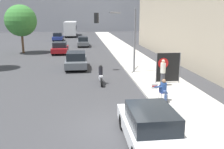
% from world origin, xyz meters
% --- Properties ---
extents(ground_plane, '(160.00, 160.00, 0.00)m').
position_xyz_m(ground_plane, '(0.00, 0.00, 0.00)').
color(ground_plane, '#38383A').
extents(sidewalk_curb, '(3.64, 90.00, 0.14)m').
position_xyz_m(sidewalk_curb, '(4.10, 15.00, 0.07)').
color(sidewalk_curb, beige).
rests_on(sidewalk_curb, ground_plane).
extents(seated_protester, '(0.91, 0.77, 1.22)m').
position_xyz_m(seated_protester, '(2.95, 2.75, 0.80)').
color(seated_protester, '#474C56').
rests_on(seated_protester, sidewalk_curb).
extents(jogger_on_sidewalk, '(0.34, 0.34, 1.76)m').
position_xyz_m(jogger_on_sidewalk, '(3.88, 5.78, 1.04)').
color(jogger_on_sidewalk, '#424247').
rests_on(jogger_on_sidewalk, sidewalk_curb).
extents(protest_banner, '(1.71, 0.06, 2.09)m').
position_xyz_m(protest_banner, '(4.42, 6.36, 1.24)').
color(protest_banner, slate).
rests_on(protest_banner, sidewalk_curb).
extents(traffic_light_pole, '(3.27, 3.04, 5.07)m').
position_xyz_m(traffic_light_pole, '(1.64, 10.58, 3.62)').
color(traffic_light_pole, slate).
rests_on(traffic_light_pole, sidewalk_curb).
extents(parked_car_curbside, '(1.84, 4.33, 1.45)m').
position_xyz_m(parked_car_curbside, '(1.04, -1.47, 0.72)').
color(parked_car_curbside, white).
rests_on(parked_car_curbside, ground_plane).
extents(car_on_road_nearest, '(1.89, 4.28, 1.51)m').
position_xyz_m(car_on_road_nearest, '(-1.95, 12.67, 0.75)').
color(car_on_road_nearest, '#565B60').
rests_on(car_on_road_nearest, ground_plane).
extents(car_on_road_midblock, '(1.89, 4.27, 1.46)m').
position_xyz_m(car_on_road_midblock, '(-4.13, 22.01, 0.73)').
color(car_on_road_midblock, maroon).
rests_on(car_on_road_midblock, ground_plane).
extents(car_on_road_distant, '(1.70, 4.65, 1.48)m').
position_xyz_m(car_on_road_distant, '(-1.21, 29.24, 0.74)').
color(car_on_road_distant, '#565B60').
rests_on(car_on_road_distant, ground_plane).
extents(car_on_road_far_lane, '(1.84, 4.13, 1.49)m').
position_xyz_m(car_on_road_far_lane, '(-5.85, 38.50, 0.74)').
color(car_on_road_far_lane, navy).
rests_on(car_on_road_far_lane, ground_plane).
extents(city_bus_on_road, '(2.55, 11.26, 3.28)m').
position_xyz_m(city_bus_on_road, '(-3.86, 49.08, 1.88)').
color(city_bus_on_road, silver).
rests_on(city_bus_on_road, ground_plane).
extents(motorcycle_on_road, '(0.28, 2.22, 1.35)m').
position_xyz_m(motorcycle_on_road, '(-0.14, 7.22, 0.57)').
color(motorcycle_on_road, silver).
rests_on(motorcycle_on_road, ground_plane).
extents(street_tree_midblock, '(3.89, 3.89, 6.00)m').
position_xyz_m(street_tree_midblock, '(-8.83, 22.91, 4.05)').
color(street_tree_midblock, brown).
rests_on(street_tree_midblock, ground_plane).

